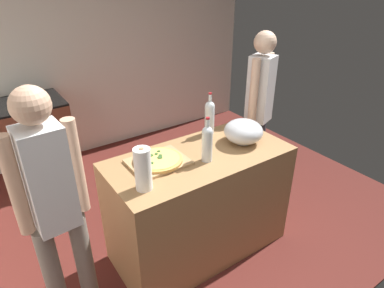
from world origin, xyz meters
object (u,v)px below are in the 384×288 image
at_px(pizza, 158,160).
at_px(wine_bottle_green, 210,116).
at_px(wine_bottle_dark, 207,142).
at_px(person_in_red, 259,108).
at_px(person_in_stripes, 54,205).
at_px(stove, 37,141).
at_px(paper_towel_roll, 143,169).
at_px(mixing_bowl, 243,131).

relative_size(pizza, wine_bottle_green, 0.98).
height_order(pizza, wine_bottle_green, wine_bottle_green).
bearing_deg(wine_bottle_green, wine_bottle_dark, -129.38).
bearing_deg(wine_bottle_dark, person_in_red, 25.06).
xyz_separation_m(wine_bottle_green, person_in_stripes, (-1.32, -0.32, -0.11)).
bearing_deg(person_in_red, stove, 139.17).
bearing_deg(person_in_stripes, wine_bottle_green, 13.67).
relative_size(wine_bottle_green, person_in_red, 0.21).
relative_size(pizza, wine_bottle_dark, 1.04).
height_order(paper_towel_roll, wine_bottle_green, wine_bottle_green).
distance_m(pizza, mixing_bowl, 0.72).
bearing_deg(wine_bottle_green, mixing_bowl, -66.64).
distance_m(pizza, wine_bottle_dark, 0.36).
relative_size(stove, person_in_red, 0.58).
bearing_deg(mixing_bowl, wine_bottle_dark, -170.63).
xyz_separation_m(paper_towel_roll, stove, (-0.28, 2.00, -0.57)).
distance_m(pizza, wine_bottle_green, 0.63).
height_order(mixing_bowl, paper_towel_roll, paper_towel_roll).
xyz_separation_m(person_in_stripes, person_in_red, (1.98, 0.42, -0.00)).
distance_m(mixing_bowl, stove, 2.30).
bearing_deg(wine_bottle_dark, paper_towel_roll, -174.01).
height_order(wine_bottle_green, stove, wine_bottle_green).
distance_m(wine_bottle_dark, person_in_stripes, 1.04).
height_order(wine_bottle_dark, person_in_red, person_in_red).
xyz_separation_m(paper_towel_roll, person_in_stripes, (-0.52, 0.08, -0.09)).
height_order(paper_towel_roll, person_in_red, person_in_red).
bearing_deg(person_in_red, mixing_bowl, -145.23).
bearing_deg(person_in_stripes, paper_towel_roll, -8.50).
bearing_deg(mixing_bowl, wine_bottle_green, 113.36).
height_order(pizza, stove, stove).
bearing_deg(stove, person_in_stripes, -96.87).
bearing_deg(wine_bottle_dark, wine_bottle_green, 50.62).
relative_size(mixing_bowl, stove, 0.32).
relative_size(paper_towel_roll, wine_bottle_green, 0.81).
distance_m(paper_towel_roll, wine_bottle_dark, 0.53).
distance_m(wine_bottle_green, person_in_stripes, 1.36).
height_order(pizza, person_in_stripes, person_in_stripes).
xyz_separation_m(wine_bottle_dark, person_in_red, (0.94, 0.44, -0.10)).
xyz_separation_m(pizza, stove, (-0.50, 1.79, -0.46)).
relative_size(wine_bottle_green, stove, 0.37).
relative_size(pizza, person_in_stripes, 0.21).
distance_m(wine_bottle_dark, stove, 2.19).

